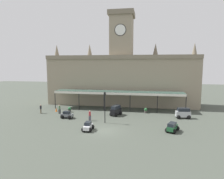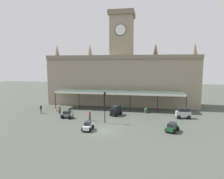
{
  "view_description": "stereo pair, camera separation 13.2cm",
  "coord_description": "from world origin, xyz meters",
  "px_view_note": "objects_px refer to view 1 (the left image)",
  "views": [
    {
      "loc": [
        5.66,
        -26.15,
        9.18
      ],
      "look_at": [
        0.0,
        6.34,
        4.96
      ],
      "focal_mm": 32.15,
      "sensor_mm": 36.0,
      "label": 1
    },
    {
      "loc": [
        5.79,
        -26.12,
        9.18
      ],
      "look_at": [
        0.0,
        6.34,
        4.96
      ],
      "focal_mm": 32.15,
      "sensor_mm": 36.0,
      "label": 2
    }
  ],
  "objects_px": {
    "planter_forecourt_centre": "(70,109)",
    "car_white_sedan": "(88,127)",
    "pedestrian_crossing_forecourt": "(90,115)",
    "car_grey_sedan": "(67,115)",
    "victorian_lamppost": "(105,104)",
    "pedestrian_near_entrance": "(60,109)",
    "traffic_cone": "(56,110)",
    "pedestrian_beside_cars": "(41,109)",
    "planter_by_canopy": "(146,110)",
    "car_green_estate": "(172,128)",
    "car_black_van": "(116,111)",
    "car_silver_van": "(183,114)"
  },
  "relations": [
    {
      "from": "pedestrian_crossing_forecourt",
      "to": "pedestrian_beside_cars",
      "type": "xyz_separation_m",
      "value": [
        -10.35,
        3.02,
        0.0
      ]
    },
    {
      "from": "car_grey_sedan",
      "to": "car_green_estate",
      "type": "xyz_separation_m",
      "value": [
        16.82,
        -3.97,
        0.06
      ]
    },
    {
      "from": "car_silver_van",
      "to": "pedestrian_near_entrance",
      "type": "distance_m",
      "value": 22.04
    },
    {
      "from": "car_green_estate",
      "to": "victorian_lamppost",
      "type": "xyz_separation_m",
      "value": [
        -9.89,
        2.43,
        2.51
      ]
    },
    {
      "from": "car_green_estate",
      "to": "planter_forecourt_centre",
      "type": "height_order",
      "value": "car_green_estate"
    },
    {
      "from": "pedestrian_near_entrance",
      "to": "car_grey_sedan",
      "type": "bearing_deg",
      "value": -46.94
    },
    {
      "from": "traffic_cone",
      "to": "car_grey_sedan",
      "type": "bearing_deg",
      "value": -47.05
    },
    {
      "from": "pedestrian_crossing_forecourt",
      "to": "car_grey_sedan",
      "type": "bearing_deg",
      "value": 171.19
    },
    {
      "from": "pedestrian_near_entrance",
      "to": "car_silver_van",
      "type": "bearing_deg",
      "value": 1.48
    },
    {
      "from": "pedestrian_crossing_forecourt",
      "to": "planter_by_canopy",
      "type": "xyz_separation_m",
      "value": [
        8.96,
        6.66,
        -0.42
      ]
    },
    {
      "from": "car_silver_van",
      "to": "pedestrian_beside_cars",
      "type": "xyz_separation_m",
      "value": [
        -25.58,
        -0.97,
        0.1
      ]
    },
    {
      "from": "car_grey_sedan",
      "to": "planter_by_canopy",
      "type": "height_order",
      "value": "car_grey_sedan"
    },
    {
      "from": "pedestrian_beside_cars",
      "to": "planter_by_canopy",
      "type": "xyz_separation_m",
      "value": [
        19.31,
        3.64,
        -0.42
      ]
    },
    {
      "from": "planter_by_canopy",
      "to": "victorian_lamppost",
      "type": "bearing_deg",
      "value": -129.64
    },
    {
      "from": "car_green_estate",
      "to": "planter_forecourt_centre",
      "type": "xyz_separation_m",
      "value": [
        -18.08,
        8.29,
        -0.07
      ]
    },
    {
      "from": "car_grey_sedan",
      "to": "planter_by_canopy",
      "type": "relative_size",
      "value": 2.22
    },
    {
      "from": "pedestrian_near_entrance",
      "to": "traffic_cone",
      "type": "bearing_deg",
      "value": 132.73
    },
    {
      "from": "pedestrian_beside_cars",
      "to": "planter_forecourt_centre",
      "type": "height_order",
      "value": "pedestrian_beside_cars"
    },
    {
      "from": "car_silver_van",
      "to": "pedestrian_beside_cars",
      "type": "height_order",
      "value": "car_silver_van"
    },
    {
      "from": "car_white_sedan",
      "to": "planter_forecourt_centre",
      "type": "bearing_deg",
      "value": 124.01
    },
    {
      "from": "planter_forecourt_centre",
      "to": "car_white_sedan",
      "type": "bearing_deg",
      "value": -55.99
    },
    {
      "from": "car_black_van",
      "to": "victorian_lamppost",
      "type": "relative_size",
      "value": 0.52
    },
    {
      "from": "car_white_sedan",
      "to": "planter_by_canopy",
      "type": "relative_size",
      "value": 2.16
    },
    {
      "from": "car_green_estate",
      "to": "pedestrian_beside_cars",
      "type": "xyz_separation_m",
      "value": [
        -22.95,
        6.34,
        0.34
      ]
    },
    {
      "from": "traffic_cone",
      "to": "pedestrian_beside_cars",
      "type": "bearing_deg",
      "value": -139.75
    },
    {
      "from": "car_grey_sedan",
      "to": "planter_by_canopy",
      "type": "xyz_separation_m",
      "value": [
        13.18,
        6.0,
        -0.01
      ]
    },
    {
      "from": "car_white_sedan",
      "to": "planter_forecourt_centre",
      "type": "height_order",
      "value": "car_white_sedan"
    },
    {
      "from": "traffic_cone",
      "to": "planter_forecourt_centre",
      "type": "relative_size",
      "value": 0.7
    },
    {
      "from": "car_white_sedan",
      "to": "pedestrian_crossing_forecourt",
      "type": "relative_size",
      "value": 1.24
    },
    {
      "from": "car_white_sedan",
      "to": "pedestrian_beside_cars",
      "type": "height_order",
      "value": "pedestrian_beside_cars"
    },
    {
      "from": "traffic_cone",
      "to": "planter_by_canopy",
      "type": "height_order",
      "value": "planter_by_canopy"
    },
    {
      "from": "planter_forecourt_centre",
      "to": "car_silver_van",
      "type": "bearing_deg",
      "value": -2.72
    },
    {
      "from": "car_black_van",
      "to": "pedestrian_crossing_forecourt",
      "type": "bearing_deg",
      "value": -132.65
    },
    {
      "from": "pedestrian_crossing_forecourt",
      "to": "pedestrian_near_entrance",
      "type": "height_order",
      "value": "same"
    },
    {
      "from": "pedestrian_near_entrance",
      "to": "planter_forecourt_centre",
      "type": "height_order",
      "value": "pedestrian_near_entrance"
    },
    {
      "from": "car_grey_sedan",
      "to": "victorian_lamppost",
      "type": "relative_size",
      "value": 0.43
    },
    {
      "from": "car_silver_van",
      "to": "pedestrian_near_entrance",
      "type": "xyz_separation_m",
      "value": [
        -22.03,
        -0.57,
        0.1
      ]
    },
    {
      "from": "car_green_estate",
      "to": "planter_by_canopy",
      "type": "distance_m",
      "value": 10.62
    },
    {
      "from": "planter_forecourt_centre",
      "to": "planter_by_canopy",
      "type": "relative_size",
      "value": 1.0
    },
    {
      "from": "pedestrian_near_entrance",
      "to": "planter_by_canopy",
      "type": "bearing_deg",
      "value": 11.6
    },
    {
      "from": "planter_forecourt_centre",
      "to": "planter_by_canopy",
      "type": "height_order",
      "value": "same"
    },
    {
      "from": "planter_forecourt_centre",
      "to": "planter_by_canopy",
      "type": "distance_m",
      "value": 14.54
    },
    {
      "from": "car_green_estate",
      "to": "car_black_van",
      "type": "distance_m",
      "value": 11.54
    },
    {
      "from": "car_grey_sedan",
      "to": "car_silver_van",
      "type": "relative_size",
      "value": 0.86
    },
    {
      "from": "car_white_sedan",
      "to": "car_black_van",
      "type": "xyz_separation_m",
      "value": [
        2.56,
        8.83,
        0.3
      ]
    },
    {
      "from": "traffic_cone",
      "to": "planter_forecourt_centre",
      "type": "bearing_deg",
      "value": 1.99
    },
    {
      "from": "car_green_estate",
      "to": "traffic_cone",
      "type": "height_order",
      "value": "car_green_estate"
    },
    {
      "from": "car_grey_sedan",
      "to": "pedestrian_near_entrance",
      "type": "height_order",
      "value": "pedestrian_near_entrance"
    },
    {
      "from": "planter_by_canopy",
      "to": "pedestrian_crossing_forecourt",
      "type": "bearing_deg",
      "value": -143.4
    },
    {
      "from": "car_grey_sedan",
      "to": "car_green_estate",
      "type": "distance_m",
      "value": 17.28
    }
  ]
}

